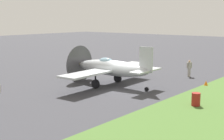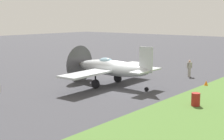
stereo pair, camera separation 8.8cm
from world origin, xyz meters
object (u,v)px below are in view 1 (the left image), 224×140
Objects in this scene: ground_crew_chief at (189,68)px; runway_marker_cone at (206,83)px; fuel_drum at (196,99)px; airplane_lead at (110,68)px.

ground_crew_chief is 3.93× the size of runway_marker_cone.
ground_crew_chief is 11.27m from fuel_drum.
ground_crew_chief is at bearing 27.95° from fuel_drum.
airplane_lead is 8.67m from runway_marker_cone.
fuel_drum is 2.05× the size of runway_marker_cone.
runway_marker_cone is (5.48, -6.58, -1.39)m from airplane_lead.
ground_crew_chief is at bearing -24.21° from airplane_lead.
airplane_lead is 8.96m from fuel_drum.
runway_marker_cone is (-3.01, -3.09, -0.69)m from ground_crew_chief.
fuel_drum is 7.27m from runway_marker_cone.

